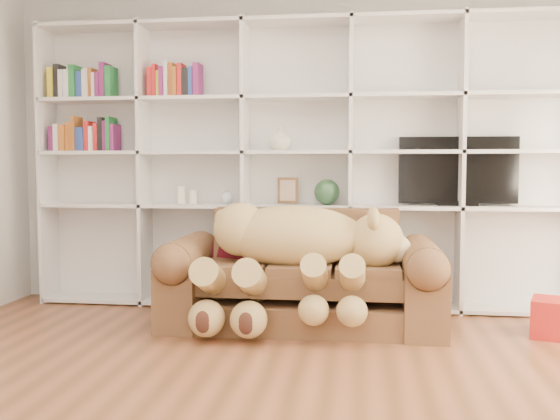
# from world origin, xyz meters

# --- Properties ---
(floor) EXTENTS (5.00, 5.00, 0.00)m
(floor) POSITION_xyz_m (0.00, 0.00, 0.00)
(floor) COLOR brown
(floor) RESTS_ON ground
(wall_back) EXTENTS (5.00, 0.02, 2.70)m
(wall_back) POSITION_xyz_m (0.00, 2.50, 1.35)
(wall_back) COLOR silver
(wall_back) RESTS_ON floor
(bookshelf) EXTENTS (4.43, 0.35, 2.40)m
(bookshelf) POSITION_xyz_m (-0.24, 2.36, 1.31)
(bookshelf) COLOR silver
(bookshelf) RESTS_ON floor
(sofa) EXTENTS (2.03, 0.88, 0.85)m
(sofa) POSITION_xyz_m (0.10, 1.71, 0.32)
(sofa) COLOR brown
(sofa) RESTS_ON floor
(teddy_bear) EXTENTS (1.52, 0.83, 0.88)m
(teddy_bear) POSITION_xyz_m (0.05, 1.54, 0.59)
(teddy_bear) COLOR tan
(teddy_bear) RESTS_ON sofa
(throw_pillow) EXTENTS (0.39, 0.31, 0.36)m
(throw_pillow) POSITION_xyz_m (-0.44, 1.85, 0.60)
(throw_pillow) COLOR #540E0E
(throw_pillow) RESTS_ON sofa
(gift_box) EXTENTS (0.41, 0.40, 0.27)m
(gift_box) POSITION_xyz_m (1.88, 1.59, 0.13)
(gift_box) COLOR #B11D17
(gift_box) RESTS_ON floor
(tv) EXTENTS (0.95, 0.18, 0.56)m
(tv) POSITION_xyz_m (1.30, 2.35, 1.14)
(tv) COLOR black
(tv) RESTS_ON bookshelf
(picture_frame) EXTENTS (0.17, 0.03, 0.22)m
(picture_frame) POSITION_xyz_m (-0.08, 2.30, 0.98)
(picture_frame) COLOR brown
(picture_frame) RESTS_ON bookshelf
(green_vase) EXTENTS (0.21, 0.21, 0.21)m
(green_vase) POSITION_xyz_m (0.24, 2.30, 0.97)
(green_vase) COLOR #2B5430
(green_vase) RESTS_ON bookshelf
(figurine_tall) EXTENTS (0.08, 0.08, 0.15)m
(figurine_tall) POSITION_xyz_m (-1.00, 2.30, 0.94)
(figurine_tall) COLOR silver
(figurine_tall) RESTS_ON bookshelf
(figurine_short) EXTENTS (0.08, 0.08, 0.12)m
(figurine_short) POSITION_xyz_m (-0.89, 2.30, 0.92)
(figurine_short) COLOR silver
(figurine_short) RESTS_ON bookshelf
(snow_globe) EXTENTS (0.10, 0.10, 0.10)m
(snow_globe) POSITION_xyz_m (-0.60, 2.30, 0.92)
(snow_globe) COLOR silver
(snow_globe) RESTS_ON bookshelf
(shelf_vase) EXTENTS (0.20, 0.20, 0.19)m
(shelf_vase) POSITION_xyz_m (-0.15, 2.30, 1.41)
(shelf_vase) COLOR beige
(shelf_vase) RESTS_ON bookshelf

